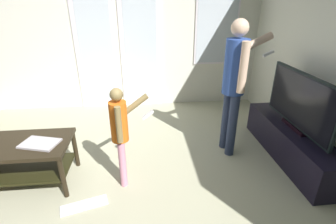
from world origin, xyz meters
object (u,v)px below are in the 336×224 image
tv_stand (290,143)px  loose_keyboard (84,205)px  flat_screen_tv (300,102)px  person_adult (235,78)px  coffee_table (21,155)px  laptop_closed (40,143)px  person_child (121,129)px

tv_stand → loose_keyboard: (-2.41, -0.57, -0.20)m
flat_screen_tv → person_adult: (-0.71, 0.24, 0.24)m
coffee_table → laptop_closed: laptop_closed is taller
person_adult → laptop_closed: size_ratio=4.60×
tv_stand → person_adult: (-0.71, 0.24, 0.79)m
coffee_table → person_child: size_ratio=0.93×
flat_screen_tv → laptop_closed: size_ratio=3.39×
flat_screen_tv → laptop_closed: flat_screen_tv is taller
person_child → laptop_closed: size_ratio=3.02×
coffee_table → person_child: (1.05, -0.09, 0.29)m
loose_keyboard → laptop_closed: 0.76m
person_adult → laptop_closed: (-2.14, -0.44, -0.49)m
laptop_closed → loose_keyboard: bearing=-23.9°
coffee_table → laptop_closed: size_ratio=2.81×
flat_screen_tv → person_adult: size_ratio=0.74×
laptop_closed → person_child: bearing=12.8°
flat_screen_tv → person_child: flat_screen_tv is taller
person_adult → loose_keyboard: size_ratio=3.59×
person_adult → person_child: (-1.32, -0.49, -0.34)m
person_adult → loose_keyboard: person_adult is taller
person_adult → loose_keyboard: bearing=-154.4°
tv_stand → flat_screen_tv: flat_screen_tv is taller
loose_keyboard → person_child: bearing=40.7°
tv_stand → flat_screen_tv: size_ratio=1.34×
flat_screen_tv → laptop_closed: 2.86m
coffee_table → person_adult: 2.48m
laptop_closed → tv_stand: bearing=20.3°
tv_stand → person_child: bearing=-173.1°
coffee_table → laptop_closed: (0.23, -0.04, 0.14)m
coffee_table → loose_keyboard: bearing=-31.7°
tv_stand → laptop_closed: laptop_closed is taller
flat_screen_tv → person_child: size_ratio=1.12×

